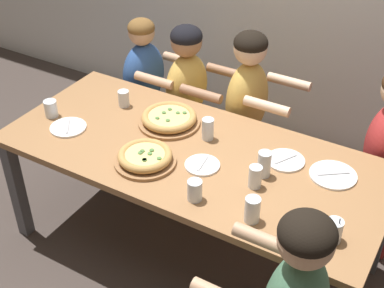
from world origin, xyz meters
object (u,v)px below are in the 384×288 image
(empty_plate_d, at_px, (68,127))
(drinking_glass_e, at_px, (208,130))
(cocktail_glass_blue, at_px, (333,232))
(diner_far_right, at_px, (382,167))
(drinking_glass_g, at_px, (252,210))
(diner_far_left, at_px, (146,99))
(diner_far_midleft, at_px, (187,109))
(drinking_glass_a, at_px, (124,99))
(drinking_glass_b, at_px, (195,192))
(drinking_glass_c, at_px, (264,165))
(empty_plate_c, at_px, (202,165))
(empty_plate_a, at_px, (285,160))
(pizza_board_second, at_px, (145,157))
(empty_plate_b, at_px, (333,175))
(drinking_glass_f, at_px, (255,178))
(drinking_glass_d, at_px, (51,109))
(pizza_board_main, at_px, (169,119))
(diner_far_center, at_px, (245,123))

(empty_plate_d, xyz_separation_m, drinking_glass_e, (0.74, 0.31, 0.05))
(cocktail_glass_blue, relative_size, diner_far_right, 0.12)
(drinking_glass_g, distance_m, diner_far_left, 1.66)
(empty_plate_d, relative_size, diner_far_midleft, 0.18)
(drinking_glass_a, bearing_deg, drinking_glass_b, -33.19)
(drinking_glass_b, relative_size, drinking_glass_c, 0.77)
(drinking_glass_c, height_order, drinking_glass_e, drinking_glass_c)
(empty_plate_d, height_order, drinking_glass_a, drinking_glass_a)
(empty_plate_d, relative_size, cocktail_glass_blue, 1.51)
(empty_plate_c, bearing_deg, empty_plate_a, 35.77)
(pizza_board_second, bearing_deg, empty_plate_b, 23.77)
(empty_plate_a, relative_size, drinking_glass_f, 1.72)
(diner_far_right, bearing_deg, drinking_glass_d, -65.97)
(drinking_glass_a, xyz_separation_m, diner_far_right, (1.47, 0.48, -0.26))
(pizza_board_main, height_order, drinking_glass_e, drinking_glass_e)
(empty_plate_b, relative_size, diner_far_midleft, 0.21)
(drinking_glass_d, distance_m, diner_far_left, 0.85)
(diner_far_center, bearing_deg, drinking_glass_b, 11.58)
(pizza_board_main, relative_size, drinking_glass_g, 2.82)
(pizza_board_main, distance_m, cocktail_glass_blue, 1.19)
(drinking_glass_f, relative_size, diner_far_left, 0.11)
(empty_plate_a, relative_size, drinking_glass_b, 1.90)
(cocktail_glass_blue, distance_m, drinking_glass_a, 1.52)
(pizza_board_second, height_order, diner_far_left, diner_far_left)
(pizza_board_main, distance_m, diner_far_midleft, 0.60)
(pizza_board_second, height_order, drinking_glass_e, drinking_glass_e)
(empty_plate_d, height_order, diner_far_center, diner_far_center)
(pizza_board_main, relative_size, drinking_glass_f, 3.03)
(drinking_glass_a, height_order, drinking_glass_g, drinking_glass_g)
(drinking_glass_e, bearing_deg, drinking_glass_f, -31.55)
(diner_far_left, bearing_deg, drinking_glass_b, 44.58)
(empty_plate_c, relative_size, drinking_glass_d, 1.83)
(pizza_board_main, distance_m, drinking_glass_c, 0.68)
(drinking_glass_d, distance_m, diner_far_midleft, 0.95)
(drinking_glass_b, relative_size, diner_far_midleft, 0.10)
(empty_plate_b, bearing_deg, drinking_glass_a, 179.12)
(drinking_glass_c, height_order, drinking_glass_d, drinking_glass_c)
(drinking_glass_b, xyz_separation_m, diner_far_right, (0.67, 1.01, -0.26))
(empty_plate_d, distance_m, drinking_glass_f, 1.14)
(empty_plate_c, height_order, drinking_glass_g, drinking_glass_g)
(diner_far_midleft, bearing_deg, diner_far_right, 90.00)
(drinking_glass_b, height_order, drinking_glass_f, drinking_glass_f)
(empty_plate_a, xyz_separation_m, drinking_glass_f, (-0.05, -0.27, 0.04))
(pizza_board_second, relative_size, empty_plate_b, 1.37)
(drinking_glass_c, relative_size, drinking_glass_d, 1.39)
(pizza_board_main, xyz_separation_m, empty_plate_d, (-0.47, -0.33, -0.03))
(pizza_board_main, distance_m, drinking_glass_a, 0.35)
(drinking_glass_e, bearing_deg, drinking_glass_b, -67.81)
(empty_plate_c, xyz_separation_m, drinking_glass_b, (0.10, -0.24, 0.04))
(empty_plate_d, xyz_separation_m, drinking_glass_a, (0.13, 0.36, 0.04))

